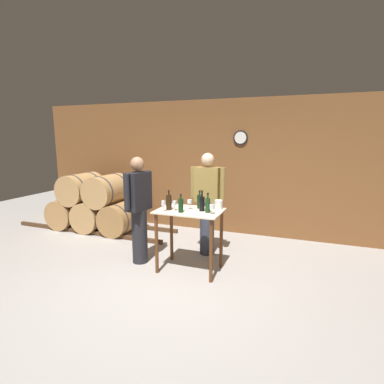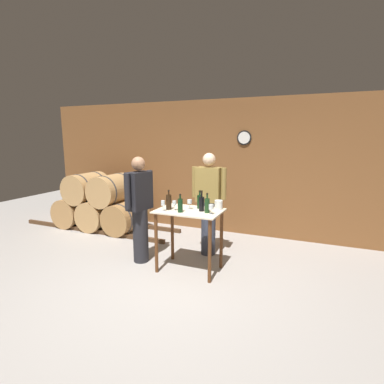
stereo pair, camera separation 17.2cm
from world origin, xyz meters
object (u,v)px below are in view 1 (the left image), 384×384
Objects in this scene: wine_bottle_center at (200,201)px; ice_bucket at (219,205)px; wine_bottle_far_left at (169,202)px; wine_bottle_right at (202,203)px; wine_glass_near_center at (175,203)px; wine_glass_near_left at (163,204)px; person_visitor_with_scarf at (139,208)px; wine_glass_far_side at (212,207)px; wine_bottle_left at (181,205)px; person_host at (207,202)px; wine_glass_near_right at (190,202)px; wine_bottle_far_right at (208,205)px.

wine_bottle_center reaches higher than ice_bucket.
ice_bucket is at bearing 23.44° from wine_bottle_far_left.
wine_glass_near_center is (-0.37, -0.13, -0.01)m from wine_bottle_right.
person_visitor_with_scarf reaches higher than wine_glass_near_left.
wine_bottle_far_left reaches higher than wine_glass_far_side.
wine_bottle_right reaches higher than wine_bottle_center.
wine_glass_near_left reaches higher than wine_glass_near_center.
wine_bottle_left is 0.89× the size of wine_bottle_right.
person_host reaches higher than wine_bottle_far_left.
wine_bottle_left reaches higher than wine_glass_near_center.
wine_bottle_center is at bearing 121.08° from wine_bottle_right.
wine_glass_near_center is 0.84m from person_host.
wine_glass_far_side is at bearing 8.36° from wine_bottle_left.
wine_bottle_center is at bearing 42.40° from wine_glass_near_right.
wine_bottle_right is at bearing 23.44° from wine_glass_near_left.
ice_bucket is at bearing 39.61° from wine_bottle_left.
wine_bottle_far_left reaches higher than wine_bottle_far_right.
ice_bucket is at bearing 21.32° from wine_glass_near_right.
wine_glass_near_right is (0.27, 0.13, -0.01)m from wine_bottle_far_left.
wine_bottle_far_left is 1.04× the size of wine_bottle_far_right.
wine_bottle_right is at bearing -135.76° from ice_bucket.
person_host reaches higher than ice_bucket.
ice_bucket is at bearing -56.07° from person_host.
wine_bottle_far_left is 0.17× the size of person_host.
wine_glass_far_side is (0.56, 0.01, -0.01)m from wine_glass_near_center.
wine_glass_far_side is at bearing -31.97° from wine_bottle_right.
wine_bottle_left is 1.92× the size of wine_glass_far_side.
wine_glass_near_right is 0.41m from wine_glass_far_side.
wine_glass_near_right is 0.08× the size of person_host.
wine_bottle_left reaches higher than wine_glass_far_side.
wine_bottle_right reaches higher than wine_glass_far_side.
wine_bottle_far_left is at bearing -113.38° from person_host.
wine_bottle_far_left is at bearing 75.29° from wine_glass_near_left.
wine_glass_near_right reaches higher than wine_glass_far_side.
person_host reaches higher than wine_bottle_left.
person_visitor_with_scarf is at bearing 168.90° from wine_bottle_left.
wine_glass_near_left is at bearing -149.75° from ice_bucket.
wine_glass_near_right is at bearing 26.39° from wine_bottle_far_left.
wine_glass_near_right is (-0.20, 0.03, -0.00)m from wine_bottle_right.
wine_bottle_far_right is (0.58, 0.04, -0.01)m from wine_bottle_far_left.
wine_bottle_right reaches higher than wine_glass_near_left.
wine_bottle_far_left reaches higher than wine_bottle_center.
wine_bottle_far_right is at bearing -71.81° from person_host.
wine_bottle_right is 0.27m from ice_bucket.
wine_glass_near_center is 0.09× the size of person_visitor_with_scarf.
wine_bottle_right is (0.08, -0.14, 0.00)m from wine_bottle_center.
wine_bottle_far_right is 0.48m from wine_glass_near_center.
wine_glass_near_left is (-0.03, -0.12, -0.00)m from wine_bottle_far_left.
wine_bottle_far_left is 1.10× the size of wine_bottle_left.
wine_bottle_far_right is at bearing 4.02° from wine_bottle_far_left.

